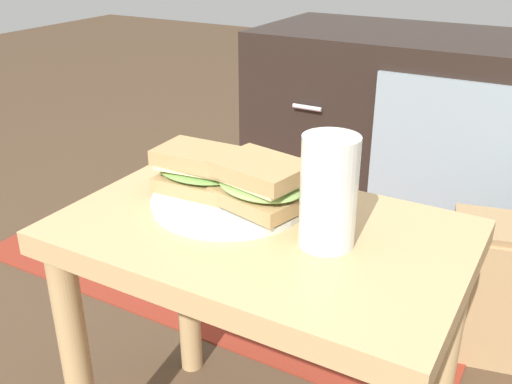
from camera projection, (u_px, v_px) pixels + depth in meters
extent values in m
cube|color=tan|center=(261.00, 237.00, 0.82)|extent=(0.56, 0.36, 0.04)
cylinder|color=tan|center=(77.00, 368.00, 0.91)|extent=(0.04, 0.04, 0.43)
cylinder|color=tan|center=(187.00, 279.00, 1.14)|extent=(0.04, 0.04, 0.43)
cylinder|color=tan|center=(442.00, 364.00, 0.92)|extent=(0.04, 0.04, 0.43)
cube|color=black|center=(427.00, 141.00, 1.63)|extent=(0.96, 0.44, 0.58)
cube|color=#8C9EA8|center=(453.00, 172.00, 1.40)|extent=(0.41, 0.01, 0.44)
cylinder|color=silver|center=(307.00, 108.00, 1.52)|extent=(0.08, 0.01, 0.01)
cylinder|color=silver|center=(304.00, 185.00, 1.61)|extent=(0.08, 0.01, 0.01)
cube|color=maroon|center=(233.00, 261.00, 1.60)|extent=(1.28, 0.62, 0.01)
cube|color=#BA5B4C|center=(233.00, 260.00, 1.59)|extent=(1.05, 0.51, 0.00)
cylinder|color=silver|center=(229.00, 201.00, 0.87)|extent=(0.23, 0.23, 0.01)
cube|color=tan|center=(199.00, 183.00, 0.89)|extent=(0.13, 0.09, 0.02)
ellipsoid|color=#729E4C|center=(199.00, 172.00, 0.89)|extent=(0.14, 0.10, 0.02)
cube|color=beige|center=(199.00, 165.00, 0.88)|extent=(0.12, 0.09, 0.01)
cube|color=tan|center=(198.00, 156.00, 0.88)|extent=(0.13, 0.09, 0.02)
cube|color=tan|center=(261.00, 197.00, 0.84)|extent=(0.14, 0.12, 0.02)
ellipsoid|color=#8CB260|center=(261.00, 185.00, 0.83)|extent=(0.16, 0.13, 0.02)
cube|color=beige|center=(261.00, 178.00, 0.83)|extent=(0.13, 0.11, 0.01)
cube|color=tan|center=(261.00, 169.00, 0.82)|extent=(0.14, 0.12, 0.02)
cylinder|color=silver|center=(329.00, 192.00, 0.74)|extent=(0.07, 0.07, 0.15)
cylinder|color=#B26014|center=(328.00, 201.00, 0.74)|extent=(0.07, 0.07, 0.11)
cylinder|color=white|center=(331.00, 154.00, 0.72)|extent=(0.07, 0.07, 0.01)
cube|color=tan|center=(502.00, 295.00, 1.21)|extent=(0.26, 0.19, 0.28)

